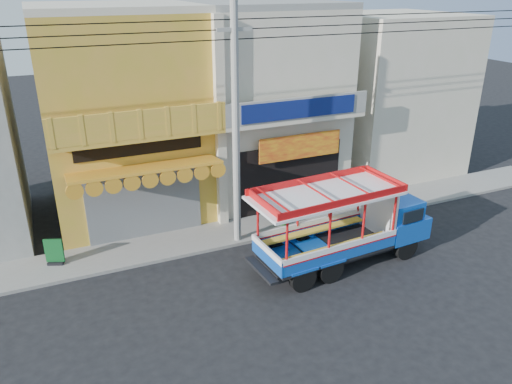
# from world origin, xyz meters

# --- Properties ---
(ground) EXTENTS (90.00, 90.00, 0.00)m
(ground) POSITION_xyz_m (0.00, 0.00, 0.00)
(ground) COLOR black
(ground) RESTS_ON ground
(sidewalk) EXTENTS (30.00, 2.00, 0.12)m
(sidewalk) POSITION_xyz_m (0.00, 4.00, 0.06)
(sidewalk) COLOR slate
(sidewalk) RESTS_ON ground
(shophouse_left) EXTENTS (6.00, 7.50, 8.24)m
(shophouse_left) POSITION_xyz_m (-4.00, 7.96, 4.11)
(shophouse_left) COLOR gold
(shophouse_left) RESTS_ON ground
(shophouse_right) EXTENTS (6.00, 6.75, 8.24)m
(shophouse_right) POSITION_xyz_m (2.00, 7.96, 4.11)
(shophouse_right) COLOR beige
(shophouse_right) RESTS_ON ground
(party_pilaster) EXTENTS (0.35, 0.30, 8.00)m
(party_pilaster) POSITION_xyz_m (-1.00, 4.85, 4.00)
(party_pilaster) COLOR beige
(party_pilaster) RESTS_ON ground
(filler_building_right) EXTENTS (6.00, 6.00, 7.60)m
(filler_building_right) POSITION_xyz_m (9.00, 8.00, 3.80)
(filler_building_right) COLOR beige
(filler_building_right) RESTS_ON ground
(utility_pole) EXTENTS (28.00, 0.26, 9.00)m
(utility_pole) POSITION_xyz_m (-0.85, 3.30, 5.03)
(utility_pole) COLOR gray
(utility_pole) RESTS_ON ground
(songthaew_truck) EXTENTS (6.49, 2.49, 2.97)m
(songthaew_truck) POSITION_xyz_m (2.19, 0.56, 1.43)
(songthaew_truck) COLOR black
(songthaew_truck) RESTS_ON ground
(green_sign) EXTENTS (0.60, 0.45, 0.94)m
(green_sign) POSITION_xyz_m (-7.32, 4.15, 0.51)
(green_sign) COLOR black
(green_sign) RESTS_ON sidewalk
(potted_plant_a) EXTENTS (1.02, 0.97, 0.90)m
(potted_plant_a) POSITION_xyz_m (1.14, 3.79, 0.57)
(potted_plant_a) COLOR #1D5919
(potted_plant_a) RESTS_ON sidewalk
(potted_plant_c) EXTENTS (0.67, 0.67, 0.91)m
(potted_plant_c) POSITION_xyz_m (2.72, 4.56, 0.58)
(potted_plant_c) COLOR #1D5919
(potted_plant_c) RESTS_ON sidewalk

